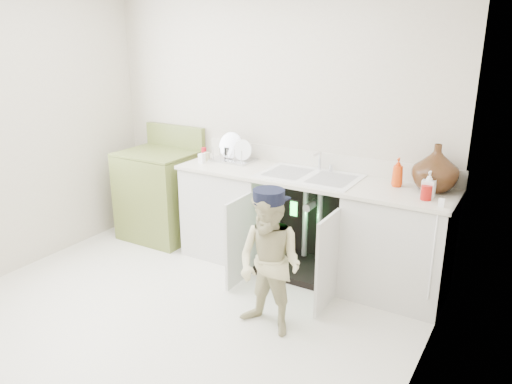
% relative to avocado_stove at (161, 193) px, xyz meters
% --- Properties ---
extents(ground, '(3.50, 3.50, 0.00)m').
position_rel_avocado_stove_xyz_m(ground, '(1.12, -1.18, -0.47)').
color(ground, beige).
rests_on(ground, ground).
extents(room_shell, '(6.00, 5.50, 1.26)m').
position_rel_avocado_stove_xyz_m(room_shell, '(1.12, -1.18, 0.78)').
color(room_shell, beige).
rests_on(room_shell, ground).
extents(counter_run, '(2.44, 1.02, 1.27)m').
position_rel_avocado_stove_xyz_m(counter_run, '(1.72, 0.03, 0.01)').
color(counter_run, silver).
rests_on(counter_run, ground).
extents(avocado_stove, '(0.74, 0.65, 1.15)m').
position_rel_avocado_stove_xyz_m(avocado_stove, '(0.00, 0.00, 0.00)').
color(avocado_stove, olive).
rests_on(avocado_stove, ground).
extents(repair_worker, '(0.56, 0.88, 1.07)m').
position_rel_avocado_stove_xyz_m(repair_worker, '(1.84, -0.96, 0.06)').
color(repair_worker, beige).
rests_on(repair_worker, ground).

